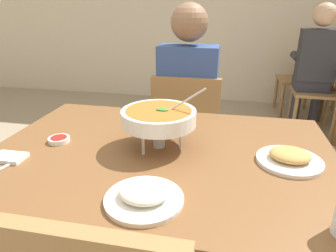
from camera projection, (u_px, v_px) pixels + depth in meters
dining_table_main at (161, 172)px, 1.25m from camera, size 1.38×0.98×0.75m
chair_diner_main at (187, 131)px, 2.01m from camera, size 0.44×0.44×0.90m
diner_main at (188, 96)px, 1.95m from camera, size 0.40×0.45×1.31m
curry_bowl at (159, 118)px, 1.20m from camera, size 0.33×0.30×0.26m
rice_plate at (144, 196)px, 0.90m from camera, size 0.24×0.24×0.06m
appetizer_plate at (290, 158)px, 1.12m from camera, size 0.24×0.24×0.06m
sauce_dish at (59, 140)px, 1.29m from camera, size 0.09×0.09×0.02m
napkin_folded at (9, 157)px, 1.15m from camera, size 0.12×0.08×0.02m
spoon_utensil at (7, 166)px, 1.10m from camera, size 0.05×0.17×0.01m
chair_bg_left at (315, 83)px, 3.22m from camera, size 0.47×0.47×0.90m
chair_bg_corner at (306, 74)px, 3.64m from camera, size 0.47×0.47×0.90m
patron_bg_left at (315, 62)px, 3.07m from camera, size 0.40×0.45×1.31m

